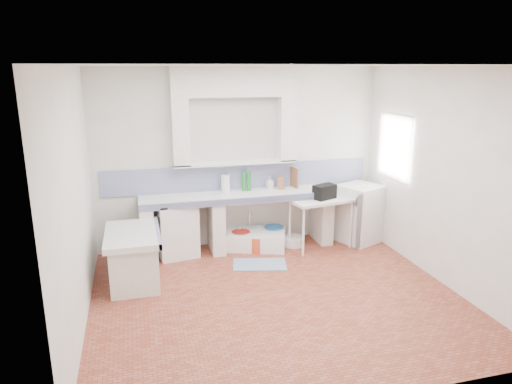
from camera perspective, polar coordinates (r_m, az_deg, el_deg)
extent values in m
plane|color=#9D4D3B|center=(5.99, 2.51, -12.67)|extent=(4.50, 4.50, 0.00)
plane|color=white|center=(5.30, 2.86, 15.21)|extent=(4.50, 4.50, 0.00)
plane|color=white|center=(7.37, -1.99, 4.21)|extent=(4.50, 0.00, 4.50)
plane|color=white|center=(3.72, 12.00, -7.13)|extent=(4.50, 0.00, 4.50)
plane|color=white|center=(5.28, -21.32, -1.19)|extent=(0.00, 4.50, 4.50)
plane|color=white|center=(6.50, 21.96, 1.66)|extent=(0.00, 4.50, 4.50)
cube|color=white|center=(7.09, -2.66, 13.34)|extent=(1.90, 0.25, 0.45)
cube|color=#352210|center=(7.53, 17.80, 5.28)|extent=(0.35, 0.86, 1.06)
cube|color=white|center=(7.41, 17.08, 8.16)|extent=(0.01, 0.84, 0.24)
cube|color=white|center=(7.18, -2.20, -0.50)|extent=(3.00, 0.60, 0.08)
cube|color=navy|center=(6.92, -1.69, -1.10)|extent=(3.00, 0.04, 0.10)
cube|color=white|center=(7.16, -13.20, -4.73)|extent=(0.20, 0.55, 0.82)
cube|color=white|center=(7.25, -4.87, -4.12)|extent=(0.20, 0.55, 0.82)
cube|color=white|center=(7.73, 8.03, -3.01)|extent=(0.20, 0.55, 0.82)
cube|color=white|center=(6.32, -14.89, -5.10)|extent=(0.70, 1.10, 0.08)
cube|color=white|center=(6.45, -14.68, -8.03)|extent=(0.60, 1.00, 0.62)
cube|color=navy|center=(6.33, -11.89, -4.90)|extent=(0.04, 1.10, 0.10)
cube|color=navy|center=(7.41, -1.95, 1.91)|extent=(4.27, 0.03, 0.40)
cube|color=white|center=(7.17, -9.72, -4.52)|extent=(0.65, 0.64, 0.82)
cube|color=white|center=(7.45, -0.40, -5.90)|extent=(1.14, 0.86, 0.24)
cube|color=white|center=(7.44, 7.87, -3.78)|extent=(1.04, 0.69, 0.04)
cube|color=white|center=(7.81, 12.52, -2.56)|extent=(0.80, 0.80, 0.94)
cylinder|color=red|center=(7.41, -1.86, -5.88)|extent=(0.38, 0.38, 0.28)
cylinder|color=#DB4824|center=(7.29, 0.07, -6.35)|extent=(0.29, 0.29, 0.25)
cylinder|color=#1E5FAC|center=(7.59, 2.20, -5.31)|extent=(0.38, 0.38, 0.29)
cylinder|color=white|center=(7.58, 4.51, -5.98)|extent=(0.43, 0.43, 0.14)
cylinder|color=silver|center=(7.55, -2.09, -5.30)|extent=(0.09, 0.09, 0.32)
cylinder|color=silver|center=(7.62, 0.29, -5.14)|extent=(0.11, 0.11, 0.31)
cube|color=black|center=(7.30, 8.37, 0.03)|extent=(0.40, 0.32, 0.22)
cylinder|color=#1D7B2A|center=(7.30, -0.87, 1.28)|extent=(0.06, 0.06, 0.30)
cylinder|color=#1D7B2A|center=(7.30, -1.47, 1.34)|extent=(0.07, 0.07, 0.31)
cube|color=#97643C|center=(7.43, 3.02, 1.16)|extent=(0.13, 0.11, 0.21)
cube|color=#97643C|center=(7.53, 4.71, 1.78)|extent=(0.06, 0.24, 0.33)
cylinder|color=white|center=(7.23, -3.76, 1.01)|extent=(0.15, 0.15, 0.27)
imported|color=white|center=(7.42, 1.67, 1.16)|extent=(0.11, 0.11, 0.21)
cube|color=#2B548F|center=(6.86, 0.45, -8.84)|extent=(0.84, 0.60, 0.01)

